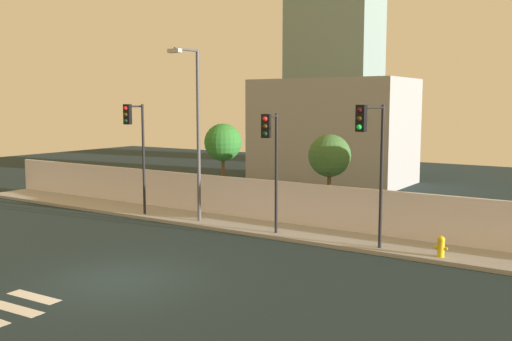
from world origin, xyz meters
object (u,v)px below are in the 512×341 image
at_px(fire_hydrant, 441,246).
at_px(roadside_tree_midleft, 330,156).
at_px(traffic_light_right, 135,136).
at_px(traffic_light_left, 271,147).
at_px(street_lamp_curbside, 195,123).
at_px(roadside_tree_leftmost, 223,143).
at_px(traffic_light_center, 371,146).

relative_size(fire_hydrant, roadside_tree_midleft, 0.18).
xyz_separation_m(traffic_light_right, roadside_tree_midleft, (8.11, 3.47, -0.80)).
xyz_separation_m(traffic_light_right, fire_hydrant, (13.79, 0.48, -3.33)).
relative_size(traffic_light_left, street_lamp_curbside, 0.64).
distance_m(traffic_light_left, roadside_tree_midleft, 3.67).
height_order(traffic_light_left, fire_hydrant, traffic_light_left).
bearing_deg(street_lamp_curbside, traffic_light_right, -169.94).
height_order(traffic_light_left, roadside_tree_leftmost, traffic_light_left).
relative_size(traffic_light_center, traffic_light_right, 1.00).
bearing_deg(roadside_tree_leftmost, fire_hydrant, -14.68).
bearing_deg(traffic_light_right, roadside_tree_leftmost, 55.44).
bearing_deg(traffic_light_left, traffic_light_right, 179.40).
relative_size(traffic_light_center, roadside_tree_leftmost, 1.18).
height_order(street_lamp_curbside, roadside_tree_midleft, street_lamp_curbside).
relative_size(traffic_light_left, traffic_light_center, 0.93).
bearing_deg(roadside_tree_midleft, fire_hydrant, -27.71).
distance_m(street_lamp_curbside, fire_hydrant, 11.40).
bearing_deg(roadside_tree_leftmost, traffic_light_center, -22.03).
xyz_separation_m(fire_hydrant, roadside_tree_midleft, (-5.68, 2.99, 2.53)).
distance_m(traffic_light_center, roadside_tree_leftmost, 9.83).
bearing_deg(traffic_light_center, roadside_tree_midleft, 132.57).
bearing_deg(roadside_tree_leftmost, street_lamp_curbside, -76.48).
xyz_separation_m(traffic_light_left, street_lamp_curbside, (-4.25, 0.62, 0.84)).
distance_m(traffic_light_left, fire_hydrant, 7.18).
relative_size(roadside_tree_leftmost, roadside_tree_midleft, 1.09).
bearing_deg(traffic_light_left, traffic_light_center, -1.86).
distance_m(traffic_light_right, street_lamp_curbside, 3.20).
bearing_deg(roadside_tree_midleft, street_lamp_curbside, -149.77).
relative_size(traffic_light_left, fire_hydrant, 6.58).
bearing_deg(traffic_light_center, traffic_light_right, 178.95).
bearing_deg(fire_hydrant, traffic_light_right, -177.99).
xyz_separation_m(traffic_light_center, street_lamp_curbside, (-8.40, 0.76, 0.59)).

